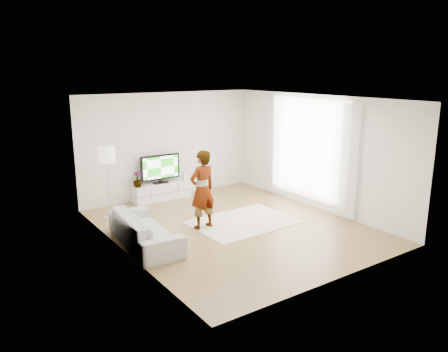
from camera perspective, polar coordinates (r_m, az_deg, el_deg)
floor at (r=9.72m, az=1.20°, el=-6.60°), size 6.00×6.00×0.00m
ceiling at (r=9.13m, az=1.29°, el=10.12°), size 6.00×6.00×0.00m
wall_left at (r=8.16m, az=-13.17°, el=-0.66°), size 0.02×6.00×2.80m
wall_right at (r=10.94m, az=11.96°, el=3.04°), size 0.02×6.00×2.80m
wall_back at (r=11.84m, az=-7.27°, el=4.03°), size 5.00×0.02×2.80m
wall_front at (r=7.18m, az=15.37°, el=-2.76°), size 5.00×0.02×2.80m
window at (r=11.12m, az=10.79°, el=3.53°), size 0.01×2.60×2.50m
curtain_near at (r=10.23m, az=15.59°, el=1.80°), size 0.04×0.70×2.60m
curtain_far at (r=12.03m, az=6.11°, el=3.97°), size 0.04×0.70×2.60m
media_console at (r=11.74m, az=-8.15°, el=-1.99°), size 1.57×0.45×0.44m
television at (r=11.61m, az=-8.32°, el=1.07°), size 1.10×0.22×0.77m
game_console at (r=11.96m, az=-5.26°, el=0.02°), size 0.08×0.17×0.22m
potted_plant at (r=11.36m, az=-11.23°, el=-0.44°), size 0.28×0.28×0.40m
rug at (r=10.00m, az=2.55°, el=-5.98°), size 2.36×1.73×0.01m
player at (r=9.36m, az=-2.84°, el=-1.79°), size 0.67×0.48×1.72m
sofa at (r=8.80m, az=-10.32°, el=-6.84°), size 1.03×2.24×0.64m
floor_lamp at (r=10.22m, az=-15.08°, el=2.30°), size 0.38×0.38×1.69m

